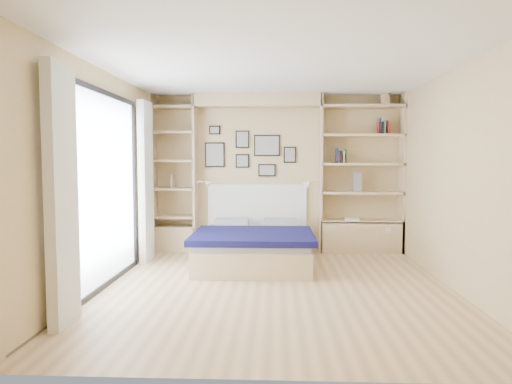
{
  "coord_description": "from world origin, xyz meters",
  "views": [
    {
      "loc": [
        -0.02,
        -5.19,
        1.46
      ],
      "look_at": [
        -0.27,
        0.9,
        1.04
      ],
      "focal_mm": 32.0,
      "sensor_mm": 36.0,
      "label": 1
    }
  ],
  "objects": [
    {
      "name": "ground",
      "position": [
        0.0,
        0.0,
        0.0
      ],
      "size": [
        4.5,
        4.5,
        0.0
      ],
      "primitive_type": "plane",
      "color": "#D9B37C",
      "rests_on": "ground"
    },
    {
      "name": "room_shell",
      "position": [
        -0.39,
        1.52,
        1.08
      ],
      "size": [
        4.5,
        4.5,
        4.5
      ],
      "color": "#D4BA7C",
      "rests_on": "ground"
    },
    {
      "name": "bed",
      "position": [
        -0.31,
        1.2,
        0.26
      ],
      "size": [
        1.61,
        2.03,
        1.07
      ],
      "color": "beige",
      "rests_on": "ground"
    },
    {
      "name": "photo_gallery",
      "position": [
        -0.45,
        2.22,
        1.6
      ],
      "size": [
        1.48,
        0.02,
        0.82
      ],
      "color": "black",
      "rests_on": "ground"
    },
    {
      "name": "reading_lamps",
      "position": [
        -0.3,
        2.0,
        1.1
      ],
      "size": [
        1.92,
        0.12,
        0.15
      ],
      "color": "silver",
      "rests_on": "ground"
    },
    {
      "name": "shelf_decor",
      "position": [
        1.29,
        2.07,
        1.73
      ],
      "size": [
        3.46,
        0.23,
        2.03
      ],
      "color": "#A9292D",
      "rests_on": "ground"
    },
    {
      "name": "deck_chair",
      "position": [
        -3.04,
        0.23,
        0.38
      ],
      "size": [
        0.66,
        0.88,
        0.79
      ],
      "rotation": [
        0.0,
        0.0,
        0.27
      ],
      "color": "tan",
      "rests_on": "ground"
    }
  ]
}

